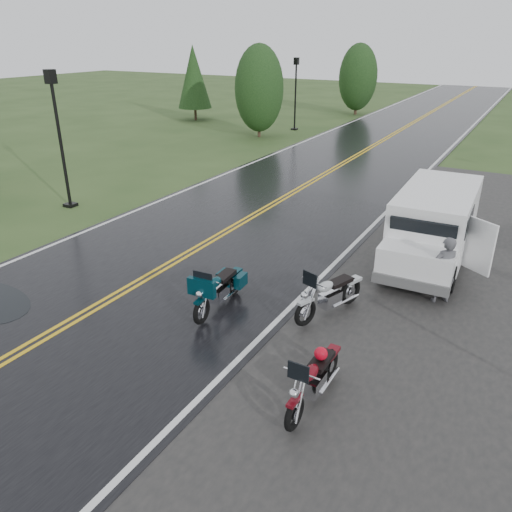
{
  "coord_description": "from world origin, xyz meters",
  "views": [
    {
      "loc": [
        7.91,
        -7.04,
        5.61
      ],
      "look_at": [
        2.8,
        2.0,
        1.0
      ],
      "focal_mm": 35.0,
      "sensor_mm": 36.0,
      "label": 1
    }
  ],
  "objects_px": {
    "motorcycle_teal": "(201,301)",
    "lamp_post_near_left": "(60,141)",
    "lamp_post_far_left": "(295,94)",
    "person_at_van": "(444,271)",
    "motorcycle_red": "(295,402)",
    "van_white": "(388,243)",
    "motorcycle_silver": "(306,303)"
  },
  "relations": [
    {
      "from": "motorcycle_silver",
      "to": "motorcycle_teal",
      "type": "bearing_deg",
      "value": -133.45
    },
    {
      "from": "motorcycle_red",
      "to": "person_at_van",
      "type": "relative_size",
      "value": 1.21
    },
    {
      "from": "motorcycle_red",
      "to": "van_white",
      "type": "height_order",
      "value": "van_white"
    },
    {
      "from": "motorcycle_teal",
      "to": "motorcycle_silver",
      "type": "height_order",
      "value": "motorcycle_silver"
    },
    {
      "from": "motorcycle_red",
      "to": "motorcycle_silver",
      "type": "relative_size",
      "value": 0.95
    },
    {
      "from": "person_at_van",
      "to": "motorcycle_silver",
      "type": "bearing_deg",
      "value": 11.16
    },
    {
      "from": "motorcycle_silver",
      "to": "person_at_van",
      "type": "bearing_deg",
      "value": 67.91
    },
    {
      "from": "motorcycle_teal",
      "to": "motorcycle_silver",
      "type": "relative_size",
      "value": 0.98
    },
    {
      "from": "motorcycle_silver",
      "to": "lamp_post_far_left",
      "type": "relative_size",
      "value": 0.45
    },
    {
      "from": "motorcycle_silver",
      "to": "person_at_van",
      "type": "distance_m",
      "value": 3.37
    },
    {
      "from": "motorcycle_teal",
      "to": "lamp_post_far_left",
      "type": "bearing_deg",
      "value": 107.03
    },
    {
      "from": "motorcycle_silver",
      "to": "lamp_post_near_left",
      "type": "relative_size",
      "value": 0.43
    },
    {
      "from": "motorcycle_red",
      "to": "lamp_post_far_left",
      "type": "height_order",
      "value": "lamp_post_far_left"
    },
    {
      "from": "motorcycle_teal",
      "to": "lamp_post_near_left",
      "type": "bearing_deg",
      "value": 150.21
    },
    {
      "from": "motorcycle_silver",
      "to": "van_white",
      "type": "relative_size",
      "value": 0.4
    },
    {
      "from": "motorcycle_teal",
      "to": "lamp_post_near_left",
      "type": "distance_m",
      "value": 9.86
    },
    {
      "from": "motorcycle_red",
      "to": "van_white",
      "type": "distance_m",
      "value": 5.89
    },
    {
      "from": "motorcycle_teal",
      "to": "lamp_post_near_left",
      "type": "height_order",
      "value": "lamp_post_near_left"
    },
    {
      "from": "motorcycle_red",
      "to": "person_at_van",
      "type": "height_order",
      "value": "person_at_van"
    },
    {
      "from": "motorcycle_teal",
      "to": "person_at_van",
      "type": "bearing_deg",
      "value": 36.45
    },
    {
      "from": "motorcycle_red",
      "to": "person_at_van",
      "type": "bearing_deg",
      "value": 78.47
    },
    {
      "from": "motorcycle_silver",
      "to": "van_white",
      "type": "xyz_separation_m",
      "value": [
        0.79,
        3.06,
        0.4
      ]
    },
    {
      "from": "lamp_post_far_left",
      "to": "person_at_van",
      "type": "bearing_deg",
      "value": -56.16
    },
    {
      "from": "motorcycle_red",
      "to": "motorcycle_silver",
      "type": "distance_m",
      "value": 3.01
    },
    {
      "from": "motorcycle_silver",
      "to": "lamp_post_far_left",
      "type": "xyz_separation_m",
      "value": [
        -10.44,
        21.42,
        1.61
      ]
    },
    {
      "from": "motorcycle_teal",
      "to": "lamp_post_far_left",
      "type": "xyz_separation_m",
      "value": [
        -8.52,
        22.4,
        1.62
      ]
    },
    {
      "from": "person_at_van",
      "to": "van_white",
      "type": "bearing_deg",
      "value": -57.95
    },
    {
      "from": "motorcycle_red",
      "to": "lamp_post_far_left",
      "type": "xyz_separation_m",
      "value": [
        -11.53,
        24.22,
        1.64
      ]
    },
    {
      "from": "motorcycle_teal",
      "to": "van_white",
      "type": "xyz_separation_m",
      "value": [
        2.71,
        4.05,
        0.41
      ]
    },
    {
      "from": "motorcycle_red",
      "to": "motorcycle_teal",
      "type": "relative_size",
      "value": 0.97
    },
    {
      "from": "van_white",
      "to": "person_at_van",
      "type": "distance_m",
      "value": 1.55
    },
    {
      "from": "person_at_van",
      "to": "lamp_post_far_left",
      "type": "height_order",
      "value": "lamp_post_far_left"
    }
  ]
}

